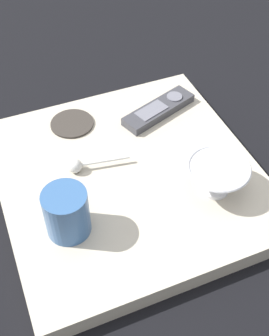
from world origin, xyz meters
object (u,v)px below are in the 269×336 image
tv_remote_near (159,109)px  drink_coaster (72,123)px  teaspoon (79,165)px  cereal_bowl (217,176)px  coffee_mug (67,213)px

tv_remote_near → drink_coaster: 0.20m
teaspoon → drink_coaster: 0.15m
cereal_bowl → teaspoon: (0.15, 0.23, -0.02)m
cereal_bowl → coffee_mug: 0.29m
coffee_mug → drink_coaster: bearing=-17.7°
drink_coaster → cereal_bowl: bearing=-145.1°
coffee_mug → drink_coaster: (0.28, -0.09, -0.05)m
teaspoon → tv_remote_near: 0.25m
coffee_mug → teaspoon: size_ratio=0.75×
coffee_mug → teaspoon: 0.15m
drink_coaster → coffee_mug: bearing=162.3°
cereal_bowl → teaspoon: size_ratio=0.98×
coffee_mug → cereal_bowl: bearing=-93.4°
cereal_bowl → tv_remote_near: bearing=1.0°
drink_coaster → tv_remote_near: bearing=-100.7°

